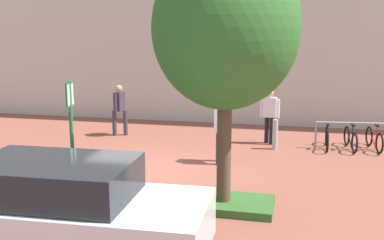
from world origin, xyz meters
name	(u,v)px	position (x,y,z in m)	size (l,w,h in m)	color
ground_plane	(152,173)	(0.00, 0.00, 0.00)	(60.00, 60.00, 0.00)	brown
planter_strip	(106,194)	(-0.43, -1.85, 0.08)	(7.00, 1.10, 0.16)	#336028
tree_sidewalk	(226,29)	(2.09, -1.86, 3.48)	(2.75, 2.75, 5.02)	brown
parking_sign_post	(71,122)	(-1.16, -1.85, 1.60)	(0.08, 0.36, 2.45)	#2D7238
bike_at_sign	(76,178)	(-1.16, -1.76, 0.35)	(1.68, 0.42, 0.86)	black
bike_rack_cluster	(351,138)	(5.03, 3.64, 0.35)	(2.10, 1.69, 0.83)	#99999E
bollard_steel	(275,134)	(2.83, 3.11, 0.45)	(0.16, 0.16, 0.90)	#ADADB2
person_shirt_white	(222,127)	(1.52, 1.30, 0.98)	(0.46, 0.50, 1.72)	#383342
person_shirt_blue	(270,113)	(2.61, 3.78, 0.98)	(0.61, 0.32, 1.72)	black
person_suited_navy	(119,107)	(-2.40, 3.82, 0.98)	(0.48, 0.61, 1.72)	#383342
car_white_hatch	(64,211)	(0.05, -4.45, 0.76)	(4.37, 2.15, 1.54)	silver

